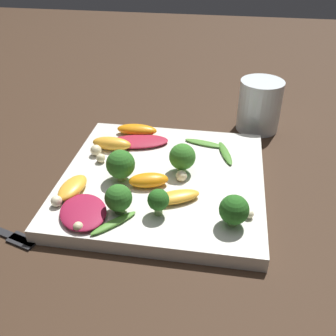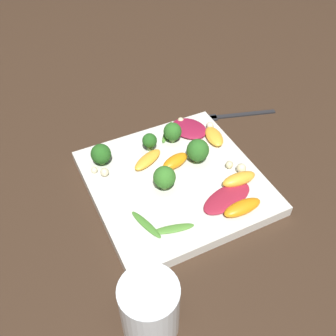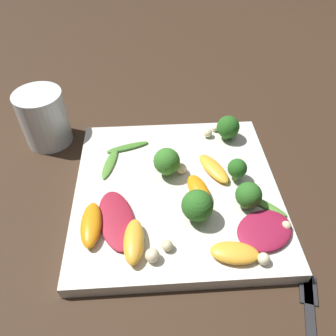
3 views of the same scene
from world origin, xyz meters
TOP-DOWN VIEW (x-y plane):
  - ground_plane at (0.00, 0.00)m, footprint 2.40×2.40m
  - plate at (0.00, 0.00)m, footprint 0.31×0.31m
  - drinking_glass at (-0.22, 0.15)m, footprint 0.08×0.08m
  - fork at (0.14, -0.21)m, footprint 0.07×0.18m
  - radicchio_leaf_0 at (0.11, -0.09)m, footprint 0.10×0.09m
  - radicchio_leaf_1 at (-0.09, -0.06)m, footprint 0.07×0.11m
  - orange_segment_0 at (-0.06, -0.10)m, footprint 0.03×0.07m
  - orange_segment_1 at (0.06, -0.12)m, footprint 0.07×0.04m
  - orange_segment_2 at (-0.12, -0.07)m, footprint 0.03×0.07m
  - orange_segment_3 at (0.03, -0.02)m, footprint 0.04×0.06m
  - orange_segment_4 at (0.06, 0.03)m, footprint 0.05×0.08m
  - broccoli_floret_0 at (-0.01, 0.03)m, footprint 0.04×0.04m
  - broccoli_floret_1 at (0.10, 0.11)m, footprint 0.04×0.04m
  - broccoli_floret_2 at (0.02, -0.06)m, footprint 0.04×0.04m
  - broccoli_floret_3 at (0.09, 0.01)m, footprint 0.03×0.03m
  - broccoli_floret_4 at (0.10, -0.04)m, footprint 0.04×0.04m
  - arugula_sprig_0 at (0.12, -0.04)m, footprint 0.06×0.06m
  - arugula_sprig_1 at (-0.08, 0.09)m, footprint 0.07×0.03m
  - arugula_sprig_2 at (-0.10, 0.06)m, footprint 0.03×0.07m
  - macadamia_nut_0 at (0.14, -0.09)m, footprint 0.01×0.01m
  - macadamia_nut_1 at (0.01, 0.03)m, footprint 0.02×0.02m
  - macadamia_nut_2 at (0.10, -0.13)m, footprint 0.02×0.02m
  - macadamia_nut_3 at (-0.04, -0.12)m, footprint 0.02×0.02m
  - macadamia_nut_4 at (-0.02, -0.11)m, footprint 0.01×0.01m
  - macadamia_nut_5 at (0.08, 0.13)m, footprint 0.01×0.01m
  - macadamia_nut_6 at (0.06, 0.12)m, footprint 0.02×0.02m

SIDE VIEW (x-z plane):
  - ground_plane at x=0.00m, z-range 0.00..0.00m
  - fork at x=0.14m, z-range 0.00..0.01m
  - plate at x=0.00m, z-range 0.00..0.02m
  - arugula_sprig_2 at x=-0.10m, z-range 0.02..0.03m
  - arugula_sprig_1 at x=-0.08m, z-range 0.02..0.03m
  - arugula_sprig_0 at x=0.12m, z-range 0.02..0.03m
  - radicchio_leaf_1 at x=-0.09m, z-range 0.02..0.03m
  - radicchio_leaf_0 at x=0.11m, z-range 0.02..0.03m
  - macadamia_nut_5 at x=0.08m, z-range 0.02..0.03m
  - macadamia_nut_0 at x=0.14m, z-range 0.02..0.04m
  - orange_segment_4 at x=0.06m, z-range 0.02..0.04m
  - macadamia_nut_4 at x=-0.02m, z-range 0.02..0.04m
  - macadamia_nut_2 at x=0.10m, z-range 0.02..0.04m
  - orange_segment_1 at x=0.06m, z-range 0.02..0.04m
  - macadamia_nut_6 at x=0.06m, z-range 0.02..0.04m
  - macadamia_nut_1 at x=0.01m, z-range 0.02..0.04m
  - macadamia_nut_3 at x=-0.04m, z-range 0.02..0.04m
  - orange_segment_2 at x=-0.12m, z-range 0.02..0.04m
  - orange_segment_3 at x=0.03m, z-range 0.02..0.04m
  - orange_segment_0 at x=-0.06m, z-range 0.02..0.04m
  - broccoli_floret_3 at x=0.09m, z-range 0.03..0.06m
  - broccoli_floret_4 at x=0.10m, z-range 0.02..0.07m
  - broccoli_floret_1 at x=0.10m, z-range 0.02..0.07m
  - broccoli_floret_0 at x=-0.01m, z-range 0.02..0.07m
  - drinking_glass at x=-0.22m, z-range 0.00..0.10m
  - broccoli_floret_2 at x=0.02m, z-range 0.02..0.07m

